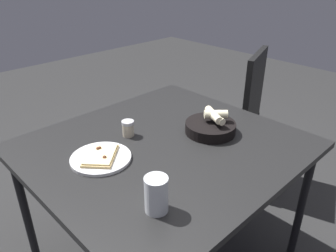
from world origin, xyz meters
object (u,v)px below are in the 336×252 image
Objects in this scene: dining_table at (164,154)px; pizza_plate at (101,157)px; bread_basket at (211,126)px; beer_glass at (156,196)px; chair_near at (235,110)px; pepper_shaker at (128,129)px.

pizza_plate is (-0.28, 0.09, 0.06)m from dining_table.
bread_basket is (0.52, -0.16, 0.02)m from pizza_plate.
chair_near reaches higher than beer_glass.
bread_basket is at bearing -39.48° from pepper_shaker.
pizza_plate is at bearing 84.20° from beer_glass.
pizza_plate reaches higher than dining_table.
chair_near is at bearing 23.42° from beer_glass.
pizza_plate is 0.23m from pepper_shaker.
bread_basket is 0.60m from beer_glass.
beer_glass is at bearing -117.95° from pepper_shaker.
chair_near is (0.88, 0.22, -0.13)m from dining_table.
dining_table is 15.22× the size of pepper_shaker.
pizza_plate is 1.19m from chair_near.
bread_basket reaches higher than dining_table.
dining_table is at bearing 43.05° from beer_glass.
dining_table is at bearing 162.37° from bread_basket.
beer_glass is (-0.56, -0.22, 0.02)m from bread_basket.
pepper_shaker is 0.98m from chair_near.
beer_glass is 1.33m from chair_near.
chair_near reaches higher than dining_table.
bread_basket is at bearing 21.82° from beer_glass.
beer_glass is at bearing -156.58° from chair_near.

